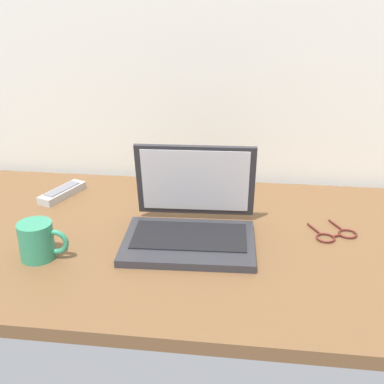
{
  "coord_description": "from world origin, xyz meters",
  "views": [
    {
      "loc": [
        0.14,
        -1.06,
        0.61
      ],
      "look_at": [
        0.0,
        0.0,
        0.15
      ],
      "focal_mm": 46.07,
      "sensor_mm": 36.0,
      "label": 1
    }
  ],
  "objects_px": {
    "laptop": "(192,220)",
    "coffee_mug": "(38,240)",
    "eyeglasses": "(336,235)",
    "remote_control_far": "(62,192)"
  },
  "relations": [
    {
      "from": "coffee_mug",
      "to": "eyeglasses",
      "type": "xyz_separation_m",
      "value": [
        0.68,
        0.19,
        -0.04
      ]
    },
    {
      "from": "coffee_mug",
      "to": "laptop",
      "type": "bearing_deg",
      "value": 22.95
    },
    {
      "from": "laptop",
      "to": "remote_control_far",
      "type": "height_order",
      "value": "laptop"
    },
    {
      "from": "coffee_mug",
      "to": "remote_control_far",
      "type": "distance_m",
      "value": 0.35
    },
    {
      "from": "eyeglasses",
      "to": "laptop",
      "type": "bearing_deg",
      "value": -172.21
    },
    {
      "from": "coffee_mug",
      "to": "eyeglasses",
      "type": "distance_m",
      "value": 0.71
    },
    {
      "from": "coffee_mug",
      "to": "eyeglasses",
      "type": "height_order",
      "value": "coffee_mug"
    },
    {
      "from": "laptop",
      "to": "coffee_mug",
      "type": "distance_m",
      "value": 0.36
    },
    {
      "from": "remote_control_far",
      "to": "eyeglasses",
      "type": "height_order",
      "value": "remote_control_far"
    },
    {
      "from": "laptop",
      "to": "coffee_mug",
      "type": "height_order",
      "value": "laptop"
    }
  ]
}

